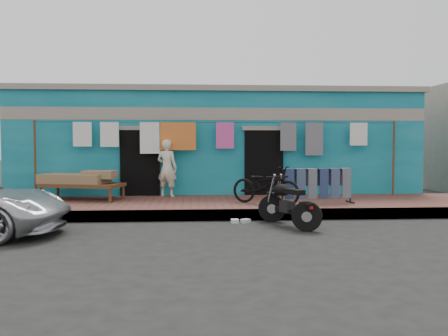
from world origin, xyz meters
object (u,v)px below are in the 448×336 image
bicycle (266,181)px  motorcycle (289,202)px  seated_person (167,168)px  charpoy (83,186)px  jeans_rack (317,185)px

bicycle → motorcycle: bicycle is taller
seated_person → bicycle: bearing=165.7°
charpoy → jeans_rack: (5.90, -1.14, 0.08)m
seated_person → bicycle: seated_person is taller
motorcycle → jeans_rack: size_ratio=0.89×
motorcycle → seated_person: bearing=104.5°
motorcycle → bicycle: bearing=74.2°
seated_person → bicycle: size_ratio=0.90×
bicycle → jeans_rack: size_ratio=0.93×
seated_person → charpoy: bearing=36.7°
motorcycle → jeans_rack: (1.05, 1.74, 0.18)m
bicycle → motorcycle: (0.22, -1.69, -0.31)m
motorcycle → jeans_rack: bearing=35.7°
bicycle → charpoy: size_ratio=0.74×
charpoy → motorcycle: bearing=-30.8°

